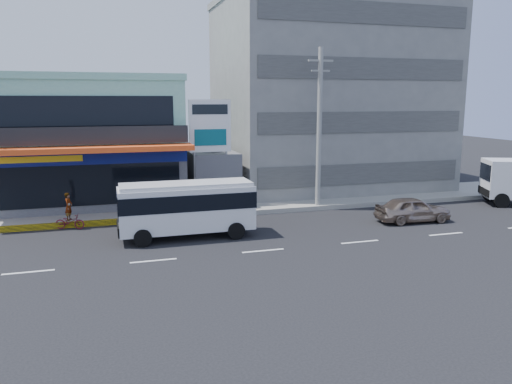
# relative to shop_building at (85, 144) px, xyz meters

# --- Properties ---
(ground) EXTENTS (120.00, 120.00, 0.00)m
(ground) POSITION_rel_shop_building_xyz_m (8.00, -13.95, -4.00)
(ground) COLOR black
(ground) RESTS_ON ground
(sidewalk) EXTENTS (70.00, 5.00, 0.30)m
(sidewalk) POSITION_rel_shop_building_xyz_m (13.00, -4.45, -3.85)
(sidewalk) COLOR gray
(sidewalk) RESTS_ON ground
(shop_building) EXTENTS (12.40, 11.70, 8.00)m
(shop_building) POSITION_rel_shop_building_xyz_m (0.00, 0.00, 0.00)
(shop_building) COLOR #45454A
(shop_building) RESTS_ON ground
(concrete_building) EXTENTS (16.00, 12.00, 14.00)m
(concrete_building) POSITION_rel_shop_building_xyz_m (18.00, 1.05, 3.00)
(concrete_building) COLOR gray
(concrete_building) RESTS_ON ground
(gap_structure) EXTENTS (3.00, 6.00, 3.50)m
(gap_structure) POSITION_rel_shop_building_xyz_m (8.00, -1.95, -2.25)
(gap_structure) COLOR #45454A
(gap_structure) RESTS_ON ground
(satellite_dish) EXTENTS (1.50, 1.50, 0.15)m
(satellite_dish) POSITION_rel_shop_building_xyz_m (8.00, -2.95, -0.42)
(satellite_dish) COLOR slate
(satellite_dish) RESTS_ON gap_structure
(billboard) EXTENTS (2.60, 0.18, 6.90)m
(billboard) POSITION_rel_shop_building_xyz_m (7.50, -4.75, 0.93)
(billboard) COLOR gray
(billboard) RESTS_ON ground
(utility_pole_near) EXTENTS (1.60, 0.30, 10.00)m
(utility_pole_near) POSITION_rel_shop_building_xyz_m (14.00, -6.55, 1.15)
(utility_pole_near) COLOR #999993
(utility_pole_near) RESTS_ON ground
(minibus) EXTENTS (6.72, 2.37, 2.81)m
(minibus) POSITION_rel_shop_building_xyz_m (5.02, -10.64, -2.32)
(minibus) COLOR silver
(minibus) RESTS_ON ground
(sedan) EXTENTS (4.35, 1.97, 1.45)m
(sedan) POSITION_rel_shop_building_xyz_m (17.88, -11.10, -3.27)
(sedan) COLOR tan
(sedan) RESTS_ON ground
(motorcycle_rider) EXTENTS (1.65, 0.98, 1.99)m
(motorcycle_rider) POSITION_rel_shop_building_xyz_m (-0.78, -7.15, -3.34)
(motorcycle_rider) COLOR maroon
(motorcycle_rider) RESTS_ON ground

